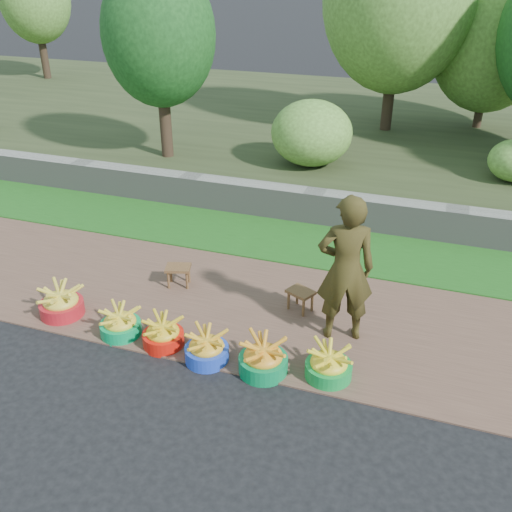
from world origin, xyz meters
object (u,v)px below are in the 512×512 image
(basin_b, at_px, (120,324))
(basin_e, at_px, (263,358))
(basin_d, at_px, (207,348))
(stool_left, at_px, (178,270))
(basin_a, at_px, (61,303))
(stool_right, at_px, (301,295))
(basin_c, at_px, (163,334))
(basin_f, at_px, (329,365))
(vendor_woman, at_px, (346,269))

(basin_b, xyz_separation_m, basin_e, (1.79, -0.09, 0.02))
(basin_d, bearing_deg, stool_left, 126.47)
(basin_a, bearing_deg, basin_e, -4.50)
(basin_d, bearing_deg, basin_a, 173.58)
(stool_right, bearing_deg, basin_e, -93.01)
(basin_c, bearing_deg, stool_right, 42.81)
(basin_d, distance_m, basin_f, 1.34)
(basin_d, bearing_deg, basin_f, 6.49)
(stool_right, bearing_deg, basin_a, -159.10)
(basin_d, xyz_separation_m, basin_e, (0.65, 0.02, 0.01))
(stool_left, relative_size, vendor_woman, 0.22)
(basin_b, distance_m, basin_e, 1.79)
(stool_left, xyz_separation_m, vendor_woman, (2.28, -0.40, 0.65))
(basin_b, relative_size, stool_right, 1.23)
(basin_c, distance_m, basin_e, 1.23)
(basin_a, bearing_deg, stool_right, 20.90)
(basin_f, bearing_deg, stool_left, 152.94)
(basin_d, height_order, stool_left, basin_d)
(basin_f, height_order, vendor_woman, vendor_woman)
(stool_left, bearing_deg, basin_d, -53.53)
(basin_d, distance_m, basin_e, 0.65)
(stool_right, bearing_deg, stool_left, 178.36)
(basin_e, relative_size, stool_right, 1.36)
(basin_e, xyz_separation_m, basin_f, (0.68, 0.13, -0.01))
(basin_c, distance_m, basin_f, 1.91)
(basin_b, xyz_separation_m, stool_left, (0.16, 1.23, 0.09))
(basin_e, xyz_separation_m, stool_right, (0.07, 1.27, 0.06))
(basin_d, relative_size, vendor_woman, 0.28)
(basin_d, distance_m, stool_left, 1.66)
(basin_f, bearing_deg, stool_right, 118.48)
(vendor_woman, bearing_deg, basin_d, 17.74)
(basin_a, height_order, basin_d, basin_a)
(basin_e, distance_m, basin_f, 0.69)
(basin_d, bearing_deg, basin_c, 171.34)
(vendor_woman, bearing_deg, basin_b, 0.86)
(basin_d, bearing_deg, stool_right, 60.94)
(vendor_woman, bearing_deg, stool_right, -49.09)
(basin_c, height_order, vendor_woman, vendor_woman)
(stool_right, bearing_deg, basin_b, -147.54)
(basin_c, xyz_separation_m, basin_e, (1.22, -0.07, 0.02))
(basin_c, distance_m, stool_left, 1.31)
(basin_a, relative_size, basin_f, 1.08)
(basin_f, distance_m, stool_left, 2.60)
(basin_a, bearing_deg, basin_f, -1.34)
(basin_e, bearing_deg, stool_left, 141.15)
(basin_a, bearing_deg, basin_b, -7.99)
(basin_e, height_order, stool_left, basin_e)
(stool_left, bearing_deg, basin_e, -38.85)
(basin_f, bearing_deg, basin_c, -178.10)
(stool_left, bearing_deg, vendor_woman, -10.04)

